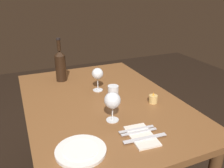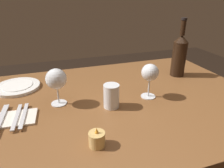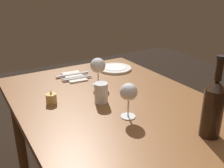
{
  "view_description": "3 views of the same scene",
  "coord_description": "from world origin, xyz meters",
  "px_view_note": "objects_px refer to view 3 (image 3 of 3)",
  "views": [
    {
      "loc": [
        1.22,
        -0.45,
        1.38
      ],
      "look_at": [
        0.04,
        0.06,
        0.85
      ],
      "focal_mm": 37.59,
      "sensor_mm": 36.0,
      "label": 1
    },
    {
      "loc": [
        0.28,
        0.77,
        1.18
      ],
      "look_at": [
        0.02,
        -0.01,
        0.81
      ],
      "focal_mm": 32.96,
      "sensor_mm": 36.0,
      "label": 2
    },
    {
      "loc": [
        -0.96,
        0.6,
        1.3
      ],
      "look_at": [
        0.05,
        -0.01,
        0.82
      ],
      "focal_mm": 41.57,
      "sensor_mm": 36.0,
      "label": 3
    }
  ],
  "objects_px": {
    "votive_candle": "(51,99)",
    "fork_outer": "(78,78)",
    "folded_napkin": "(74,77)",
    "wine_glass_right": "(129,93)",
    "dinner_plate": "(115,68)",
    "water_tumbler": "(101,94)",
    "wine_bottle": "(213,107)",
    "fork_inner": "(76,77)",
    "table_knife": "(72,74)",
    "wine_glass_left": "(98,66)"
  },
  "relations": [
    {
      "from": "wine_glass_left",
      "to": "fork_outer",
      "type": "bearing_deg",
      "value": 26.16
    },
    {
      "from": "water_tumbler",
      "to": "dinner_plate",
      "type": "xyz_separation_m",
      "value": [
        0.39,
        -0.32,
        -0.04
      ]
    },
    {
      "from": "wine_glass_left",
      "to": "table_knife",
      "type": "distance_m",
      "value": 0.25
    },
    {
      "from": "water_tumbler",
      "to": "table_knife",
      "type": "height_order",
      "value": "water_tumbler"
    },
    {
      "from": "water_tumbler",
      "to": "votive_candle",
      "type": "bearing_deg",
      "value": 61.04
    },
    {
      "from": "folded_napkin",
      "to": "fork_outer",
      "type": "distance_m",
      "value": 0.05
    },
    {
      "from": "dinner_plate",
      "to": "table_knife",
      "type": "bearing_deg",
      "value": 83.38
    },
    {
      "from": "wine_glass_right",
      "to": "water_tumbler",
      "type": "distance_m",
      "value": 0.2
    },
    {
      "from": "wine_glass_right",
      "to": "table_knife",
      "type": "relative_size",
      "value": 0.74
    },
    {
      "from": "votive_candle",
      "to": "fork_outer",
      "type": "bearing_deg",
      "value": -46.42
    },
    {
      "from": "water_tumbler",
      "to": "votive_candle",
      "type": "xyz_separation_m",
      "value": [
        0.12,
        0.21,
        -0.02
      ]
    },
    {
      "from": "water_tumbler",
      "to": "fork_inner",
      "type": "distance_m",
      "value": 0.37
    },
    {
      "from": "dinner_plate",
      "to": "fork_outer",
      "type": "height_order",
      "value": "dinner_plate"
    },
    {
      "from": "wine_bottle",
      "to": "water_tumbler",
      "type": "height_order",
      "value": "wine_bottle"
    },
    {
      "from": "votive_candle",
      "to": "folded_napkin",
      "type": "distance_m",
      "value": 0.36
    },
    {
      "from": "water_tumbler",
      "to": "fork_inner",
      "type": "bearing_deg",
      "value": -4.1
    },
    {
      "from": "votive_candle",
      "to": "fork_inner",
      "type": "xyz_separation_m",
      "value": [
        0.25,
        -0.24,
        -0.01
      ]
    },
    {
      "from": "table_knife",
      "to": "wine_bottle",
      "type": "bearing_deg",
      "value": -167.93
    },
    {
      "from": "wine_glass_left",
      "to": "votive_candle",
      "type": "distance_m",
      "value": 0.33
    },
    {
      "from": "folded_napkin",
      "to": "dinner_plate",
      "type": "bearing_deg",
      "value": -90.75
    },
    {
      "from": "wine_glass_left",
      "to": "fork_inner",
      "type": "bearing_deg",
      "value": 22.55
    },
    {
      "from": "wine_bottle",
      "to": "folded_napkin",
      "type": "xyz_separation_m",
      "value": [
        0.86,
        0.19,
        -0.12
      ]
    },
    {
      "from": "folded_napkin",
      "to": "table_knife",
      "type": "relative_size",
      "value": 0.94
    },
    {
      "from": "wine_glass_left",
      "to": "wine_bottle",
      "type": "height_order",
      "value": "wine_bottle"
    },
    {
      "from": "wine_bottle",
      "to": "water_tumbler",
      "type": "bearing_deg",
      "value": 24.9
    },
    {
      "from": "votive_candle",
      "to": "dinner_plate",
      "type": "height_order",
      "value": "votive_candle"
    },
    {
      "from": "wine_bottle",
      "to": "fork_inner",
      "type": "xyz_separation_m",
      "value": [
        0.83,
        0.19,
        -0.11
      ]
    },
    {
      "from": "votive_candle",
      "to": "folded_napkin",
      "type": "relative_size",
      "value": 0.34
    },
    {
      "from": "dinner_plate",
      "to": "fork_outer",
      "type": "bearing_deg",
      "value": 99.01
    },
    {
      "from": "water_tumbler",
      "to": "wine_bottle",
      "type": "bearing_deg",
      "value": -155.1
    },
    {
      "from": "wine_bottle",
      "to": "table_knife",
      "type": "relative_size",
      "value": 1.5
    },
    {
      "from": "water_tumbler",
      "to": "table_knife",
      "type": "relative_size",
      "value": 0.47
    },
    {
      "from": "wine_bottle",
      "to": "dinner_plate",
      "type": "xyz_separation_m",
      "value": [
        0.85,
        -0.1,
        -0.11
      ]
    },
    {
      "from": "wine_glass_right",
      "to": "water_tumbler",
      "type": "xyz_separation_m",
      "value": [
        0.19,
        0.03,
        -0.07
      ]
    },
    {
      "from": "wine_glass_left",
      "to": "dinner_plate",
      "type": "relative_size",
      "value": 0.73
    },
    {
      "from": "votive_candle",
      "to": "fork_inner",
      "type": "distance_m",
      "value": 0.35
    },
    {
      "from": "wine_glass_right",
      "to": "wine_bottle",
      "type": "height_order",
      "value": "wine_bottle"
    },
    {
      "from": "wine_bottle",
      "to": "votive_candle",
      "type": "distance_m",
      "value": 0.73
    },
    {
      "from": "wine_bottle",
      "to": "fork_inner",
      "type": "bearing_deg",
      "value": 12.84
    },
    {
      "from": "fork_outer",
      "to": "table_knife",
      "type": "height_order",
      "value": "same"
    },
    {
      "from": "folded_napkin",
      "to": "water_tumbler",
      "type": "bearing_deg",
      "value": 176.16
    },
    {
      "from": "wine_glass_right",
      "to": "dinner_plate",
      "type": "height_order",
      "value": "wine_glass_right"
    },
    {
      "from": "fork_outer",
      "to": "table_knife",
      "type": "distance_m",
      "value": 0.08
    },
    {
      "from": "water_tumbler",
      "to": "votive_candle",
      "type": "relative_size",
      "value": 1.49
    },
    {
      "from": "water_tumbler",
      "to": "wine_glass_right",
      "type": "bearing_deg",
      "value": -170.76
    },
    {
      "from": "water_tumbler",
      "to": "fork_inner",
      "type": "relative_size",
      "value": 0.55
    },
    {
      "from": "folded_napkin",
      "to": "fork_outer",
      "type": "bearing_deg",
      "value": 180.0
    },
    {
      "from": "folded_napkin",
      "to": "wine_glass_left",
      "type": "bearing_deg",
      "value": -160.22
    },
    {
      "from": "dinner_plate",
      "to": "fork_outer",
      "type": "relative_size",
      "value": 1.2
    },
    {
      "from": "wine_glass_left",
      "to": "folded_napkin",
      "type": "xyz_separation_m",
      "value": [
        0.19,
        0.07,
        -0.11
      ]
    }
  ]
}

